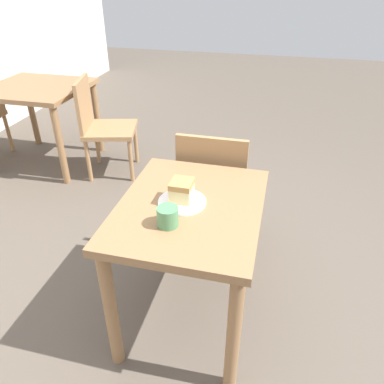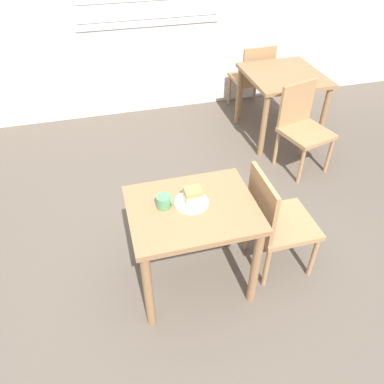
% 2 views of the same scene
% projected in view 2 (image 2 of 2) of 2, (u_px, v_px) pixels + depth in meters
% --- Properties ---
extents(ground_plane, '(14.00, 14.00, 0.00)m').
position_uv_depth(ground_plane, '(198.00, 304.00, 2.66)').
color(ground_plane, brown).
extents(dining_table_near, '(0.82, 0.65, 0.73)m').
position_uv_depth(dining_table_near, '(192.00, 223.00, 2.45)').
color(dining_table_near, olive).
rests_on(dining_table_near, ground_plane).
extents(dining_table_far, '(0.79, 0.84, 0.74)m').
position_uv_depth(dining_table_far, '(282.00, 84.00, 4.06)').
color(dining_table_far, olive).
rests_on(dining_table_far, ground_plane).
extents(chair_near_window, '(0.43, 0.43, 0.86)m').
position_uv_depth(chair_near_window, '(275.00, 220.00, 2.65)').
color(chair_near_window, '#9E754C').
rests_on(chair_near_window, ground_plane).
extents(chair_far_corner, '(0.53, 0.53, 0.86)m').
position_uv_depth(chair_far_corner, '(302.00, 125.00, 3.68)').
color(chair_far_corner, '#9E754C').
rests_on(chair_far_corner, ground_plane).
extents(chair_far_opposite, '(0.45, 0.45, 0.86)m').
position_uv_depth(chair_far_opposite, '(253.00, 76.00, 4.60)').
color(chair_far_opposite, '#9E754C').
rests_on(chair_far_opposite, ground_plane).
extents(plate, '(0.22, 0.22, 0.01)m').
position_uv_depth(plate, '(191.00, 202.00, 2.39)').
color(plate, white).
rests_on(plate, dining_table_near).
extents(cake_slice, '(0.11, 0.10, 0.09)m').
position_uv_depth(cake_slice, '(193.00, 195.00, 2.36)').
color(cake_slice, '#E5CC89').
rests_on(cake_slice, plate).
extents(coffee_mug, '(0.10, 0.09, 0.09)m').
position_uv_depth(coffee_mug, '(164.00, 201.00, 2.34)').
color(coffee_mug, '#4C8456').
rests_on(coffee_mug, dining_table_near).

